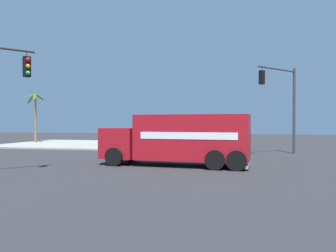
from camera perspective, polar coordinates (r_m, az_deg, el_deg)
name	(u,v)px	position (r m, az deg, el deg)	size (l,w,h in m)	color
ground_plane	(170,163)	(19.84, 0.26, -6.23)	(100.00, 100.00, 0.00)	#2B2B2D
sidewalk_corner_far	(71,144)	(37.37, -15.88, -2.91)	(12.63, 12.63, 0.14)	#9E998E
delivery_truck	(180,139)	(18.64, 1.95, -2.17)	(3.30, 8.22, 2.78)	#AD141E
traffic_light_primary	(284,97)	(26.33, 18.81, 4.59)	(3.34, 2.87, 6.41)	#38383D
pickup_white	(132,142)	(27.91, -5.99, -2.74)	(2.72, 5.39, 1.38)	white
palm_tree_far	(35,110)	(40.75, -21.31, 2.56)	(3.19, 2.76, 5.46)	#7A6647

